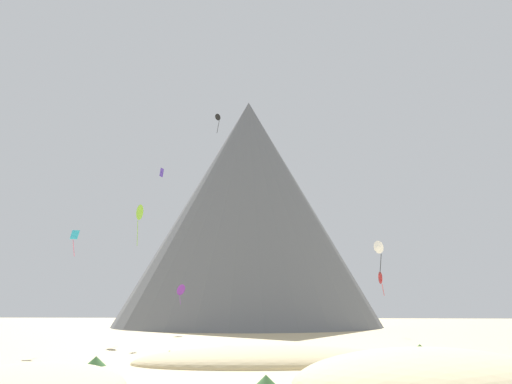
# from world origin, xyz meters

# --- Properties ---
(dune_foreground_right) EXTENTS (23.79, 23.09, 4.28)m
(dune_foreground_right) POSITION_xyz_m (13.95, 4.52, 0.00)
(dune_foreground_right) COLOR beige
(dune_foreground_right) RESTS_ON ground_plane
(dune_midground) EXTENTS (25.87, 15.38, 2.81)m
(dune_midground) POSITION_xyz_m (3.29, 14.90, 0.00)
(dune_midground) COLOR #C6B284
(dune_midground) RESTS_ON ground_plane
(bush_far_right) EXTENTS (2.87, 2.87, 1.02)m
(bush_far_right) POSITION_xyz_m (18.42, 23.26, 0.51)
(bush_far_right) COLOR #477238
(bush_far_right) RESTS_ON ground_plane
(bush_mid_center) EXTENTS (2.40, 2.40, 0.77)m
(bush_mid_center) POSITION_xyz_m (-10.98, 11.07, 0.39)
(bush_mid_center) COLOR #386633
(bush_mid_center) RESTS_ON ground_plane
(bush_low_patch) EXTENTS (2.68, 2.68, 1.00)m
(bush_low_patch) POSITION_xyz_m (-5.66, 14.26, 0.50)
(bush_low_patch) COLOR #668C4C
(bush_low_patch) RESTS_ON ground_plane
(bush_near_left) EXTENTS (2.01, 2.01, 0.70)m
(bush_near_left) POSITION_xyz_m (3.79, 2.37, 0.35)
(bush_near_left) COLOR #386633
(bush_near_left) RESTS_ON ground_plane
(rock_massif) EXTENTS (98.12, 98.12, 66.08)m
(rock_massif) POSITION_xyz_m (-7.17, 96.47, 32.22)
(rock_massif) COLOR slate
(rock_massif) RESTS_ON ground_plane
(kite_black_high) EXTENTS (1.16, 1.22, 3.81)m
(kite_black_high) POSITION_xyz_m (-8.15, 47.40, 38.77)
(kite_black_high) COLOR black
(kite_red_low) EXTENTS (0.72, 2.20, 4.29)m
(kite_red_low) POSITION_xyz_m (21.03, 56.03, 9.98)
(kite_red_low) COLOR red
(kite_indigo_high) EXTENTS (0.49, 1.08, 1.51)m
(kite_indigo_high) POSITION_xyz_m (-17.43, 45.35, 27.74)
(kite_indigo_high) COLOR #5138B2
(kite_violet_low) EXTENTS (1.73, 2.18, 3.75)m
(kite_violet_low) POSITION_xyz_m (-16.13, 56.79, 8.05)
(kite_violet_low) COLOR purple
(kite_white_low) EXTENTS (1.43, 1.67, 4.37)m
(kite_white_low) POSITION_xyz_m (16.64, 32.83, 12.40)
(kite_white_low) COLOR white
(kite_lime_mid) EXTENTS (2.02, 1.95, 6.95)m
(kite_lime_mid) POSITION_xyz_m (-19.76, 42.46, 19.92)
(kite_lime_mid) COLOR #8CD133
(kite_cyan_low) EXTENTS (1.13, 0.45, 3.33)m
(kite_cyan_low) POSITION_xyz_m (-21.67, 25.55, 13.26)
(kite_cyan_low) COLOR #33BCDB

